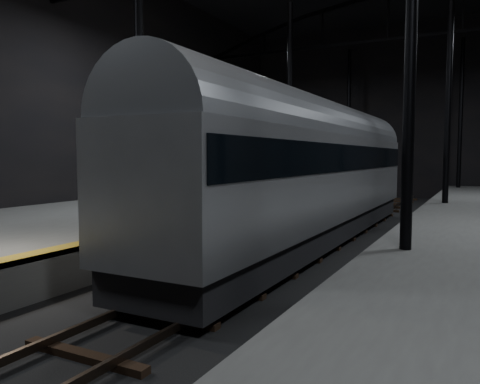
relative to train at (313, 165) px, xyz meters
The scene contains 6 objects.
ground 2.88m from the train, 89.98° to the right, with size 44.00×44.00×0.00m, color black.
platform_left 7.87m from the train, behind, with size 9.00×43.80×1.00m, color #51514F.
tactile_strip 3.77m from the train, 168.73° to the right, with size 0.50×43.80×0.01m, color #91621A.
track 2.81m from the train, 89.98° to the right, with size 2.40×43.00×0.24m.
train is the anchor object (origin of this frame).
woman 7.44m from the train, 120.99° to the right, with size 0.66×0.43×1.80m, color tan.
Camera 1 is at (5.32, -15.03, 3.10)m, focal length 35.00 mm.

